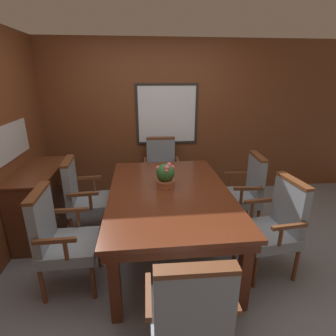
{
  "coord_description": "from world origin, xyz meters",
  "views": [
    {
      "loc": [
        -0.23,
        -2.4,
        1.93
      ],
      "look_at": [
        0.06,
        0.3,
        0.96
      ],
      "focal_mm": 28.0,
      "sensor_mm": 36.0,
      "label": 1
    }
  ],
  "objects": [
    {
      "name": "chair_right_near",
      "position": [
        1.07,
        -0.26,
        0.54
      ],
      "size": [
        0.54,
        0.57,
        1.0
      ],
      "rotation": [
        0.0,
        0.0,
        -1.47
      ],
      "color": "brown",
      "rests_on": "ground_plane"
    },
    {
      "name": "wall_back",
      "position": [
        0.0,
        1.83,
        1.23
      ],
      "size": [
        7.2,
        0.08,
        2.45
      ],
      "color": "brown",
      "rests_on": "ground_plane"
    },
    {
      "name": "chair_head_far",
      "position": [
        0.08,
        1.52,
        0.54
      ],
      "size": [
        0.55,
        0.51,
        1.0
      ],
      "rotation": [
        0.0,
        0.0,
        -0.02
      ],
      "color": "brown",
      "rests_on": "ground_plane"
    },
    {
      "name": "dining_table",
      "position": [
        0.06,
        0.15,
        0.67
      ],
      "size": [
        1.27,
        1.95,
        0.76
      ],
      "color": "#562614",
      "rests_on": "ground_plane"
    },
    {
      "name": "ground_plane",
      "position": [
        0.0,
        0.0,
        0.0
      ],
      "size": [
        14.0,
        14.0,
        0.0
      ],
      "primitive_type": "plane",
      "color": "gray"
    },
    {
      "name": "sideboard_cabinet",
      "position": [
        -1.47,
        0.7,
        0.43
      ],
      "size": [
        0.48,
        1.1,
        0.85
      ],
      "color": "#512816",
      "rests_on": "ground_plane"
    },
    {
      "name": "chair_left_near",
      "position": [
        -1.0,
        -0.27,
        0.54
      ],
      "size": [
        0.51,
        0.55,
        1.0
      ],
      "rotation": [
        0.0,
        0.0,
        1.59
      ],
      "color": "brown",
      "rests_on": "ground_plane"
    },
    {
      "name": "chair_right_far",
      "position": [
        1.07,
        0.55,
        0.54
      ],
      "size": [
        0.54,
        0.57,
        1.0
      ],
      "rotation": [
        0.0,
        0.0,
        -1.65
      ],
      "color": "brown",
      "rests_on": "ground_plane"
    },
    {
      "name": "potted_plant",
      "position": [
        0.02,
        0.26,
        0.89
      ],
      "size": [
        0.21,
        0.21,
        0.27
      ],
      "color": "#B2603D",
      "rests_on": "dining_table"
    },
    {
      "name": "chair_head_near",
      "position": [
        0.03,
        -1.2,
        0.54
      ],
      "size": [
        0.55,
        0.51,
        1.0
      ],
      "rotation": [
        0.0,
        0.0,
        3.12
      ],
      "color": "brown",
      "rests_on": "ground_plane"
    },
    {
      "name": "chair_left_far",
      "position": [
        -0.96,
        0.6,
        0.54
      ],
      "size": [
        0.53,
        0.57,
        1.0
      ],
      "rotation": [
        0.0,
        0.0,
        1.64
      ],
      "color": "brown",
      "rests_on": "ground_plane"
    }
  ]
}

